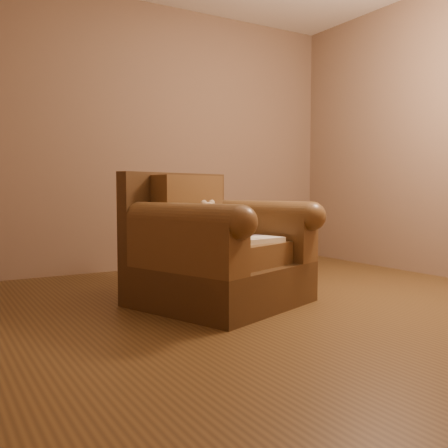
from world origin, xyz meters
TOP-DOWN VIEW (x-y plane):
  - floor at (0.00, 0.00)m, footprint 4.00×4.00m
  - room at (0.00, 0.00)m, footprint 4.02×4.02m
  - armchair at (-0.36, 0.28)m, footprint 1.32×1.29m
  - teddy_bear at (-0.34, 0.38)m, footprint 0.22×0.25m
  - guidebook at (-0.23, 0.05)m, footprint 0.50×0.34m
  - side_table at (0.73, 0.79)m, footprint 0.35×0.35m

SIDE VIEW (x-z plane):
  - floor at x=0.00m, z-range 0.00..0.00m
  - side_table at x=0.73m, z-range 0.02..0.51m
  - armchair at x=-0.36m, z-range -0.11..0.84m
  - guidebook at x=-0.23m, z-range 0.45..0.49m
  - teddy_bear at x=-0.34m, z-range 0.41..0.71m
  - room at x=0.00m, z-range 0.36..3.07m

